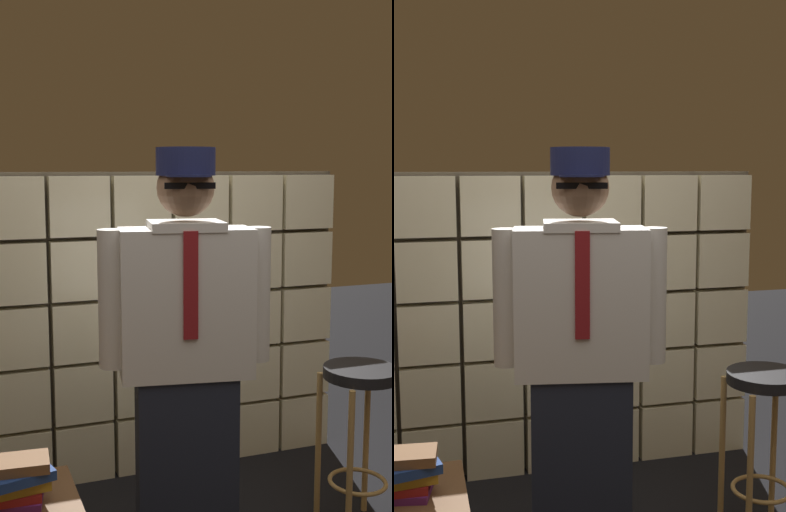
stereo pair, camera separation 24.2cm
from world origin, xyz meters
TOP-DOWN VIEW (x-y plane):
  - glass_block_wall at (0.00, 1.47)m, footprint 2.32×0.10m
  - standing_person at (-0.08, 0.52)m, footprint 0.70×0.34m
  - bar_stool at (0.76, 0.54)m, footprint 0.34×0.34m
  - book_stack at (-0.78, 0.33)m, footprint 0.27×0.23m

SIDE VIEW (x-z plane):
  - bar_stool at x=0.76m, z-range 0.19..0.96m
  - book_stack at x=-0.78m, z-range 0.51..0.68m
  - glass_block_wall at x=0.00m, z-range -0.02..1.64m
  - standing_person at x=-0.08m, z-range 0.04..1.78m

